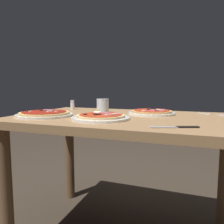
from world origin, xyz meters
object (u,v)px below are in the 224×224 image
(dining_table, at_px, (125,137))
(salt_shaker, at_px, (72,105))
(water_glass_near, at_px, (103,107))
(knife, at_px, (178,127))
(pizza_foreground, at_px, (101,117))
(pizza_across_left, at_px, (152,112))
(fork, at_px, (209,114))
(pizza_across_right, at_px, (44,114))

(dining_table, relative_size, salt_shaker, 18.28)
(water_glass_near, height_order, knife, water_glass_near)
(pizza_foreground, bearing_deg, water_glass_near, 109.98)
(pizza_across_left, bearing_deg, pizza_foreground, -125.06)
(water_glass_near, xyz_separation_m, fork, (0.62, 0.14, -0.04))
(dining_table, relative_size, pizza_foreground, 4.16)
(pizza_across_left, relative_size, pizza_across_right, 0.89)
(water_glass_near, relative_size, knife, 0.47)
(pizza_across_right, relative_size, water_glass_near, 3.45)
(pizza_foreground, distance_m, knife, 0.40)
(pizza_across_right, height_order, knife, pizza_across_right)
(pizza_foreground, relative_size, fork, 1.97)
(pizza_across_right, bearing_deg, knife, -9.25)
(fork, xyz_separation_m, knife, (-0.15, -0.51, 0.00))
(pizza_across_right, height_order, fork, pizza_across_right)
(water_glass_near, bearing_deg, pizza_across_right, -134.94)
(dining_table, xyz_separation_m, water_glass_near, (-0.18, 0.11, 0.15))
(pizza_across_right, xyz_separation_m, fork, (0.87, 0.39, -0.01))
(water_glass_near, bearing_deg, fork, 12.95)
(knife, bearing_deg, fork, 73.88)
(dining_table, relative_size, pizza_across_right, 3.96)
(pizza_foreground, xyz_separation_m, fork, (0.53, 0.40, -0.01))
(dining_table, bearing_deg, water_glass_near, 148.31)
(fork, distance_m, knife, 0.53)
(fork, bearing_deg, pizza_across_right, -155.69)
(water_glass_near, relative_size, fork, 0.60)
(dining_table, distance_m, fork, 0.52)
(pizza_across_left, distance_m, pizza_across_right, 0.62)
(pizza_foreground, bearing_deg, dining_table, 59.21)
(fork, relative_size, knife, 0.79)
(dining_table, height_order, water_glass_near, water_glass_near)
(pizza_across_right, xyz_separation_m, salt_shaker, (-0.04, 0.37, 0.02))
(pizza_foreground, distance_m, pizza_across_left, 0.36)
(pizza_across_right, bearing_deg, pizza_across_left, 27.61)
(fork, bearing_deg, pizza_across_left, -161.75)
(pizza_across_left, xyz_separation_m, water_glass_near, (-0.30, -0.04, 0.03))
(dining_table, distance_m, pizza_across_right, 0.47)
(dining_table, bearing_deg, pizza_across_right, -162.04)
(dining_table, height_order, fork, fork)
(knife, bearing_deg, water_glass_near, 142.09)
(dining_table, bearing_deg, salt_shaker, 153.41)
(salt_shaker, bearing_deg, knife, -32.86)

